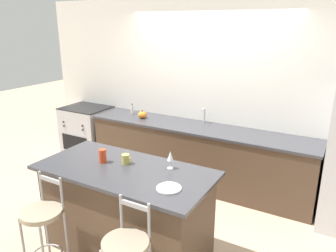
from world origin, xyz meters
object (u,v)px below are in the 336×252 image
wine_glass (170,156)px  tumbler_cup (103,156)px  oven_range (88,132)px  bar_stool_near (43,222)px  coffee_mug (126,159)px  dinner_plate (169,188)px  soap_bottle (132,110)px  pumpkin_decoration (142,115)px

wine_glass → tumbler_cup: bearing=-162.6°
oven_range → tumbler_cup: size_ratio=6.53×
bar_stool_near → tumbler_cup: size_ratio=7.05×
coffee_mug → tumbler_cup: size_ratio=0.81×
bar_stool_near → dinner_plate: (1.06, 0.51, 0.40)m
oven_range → soap_bottle: (0.93, 0.10, 0.52)m
pumpkin_decoration → coffee_mug: bearing=-61.2°
bar_stool_near → coffee_mug: (0.41, 0.75, 0.45)m
soap_bottle → wine_glass: bearing=-44.9°
bar_stool_near → pumpkin_decoration: bearing=101.4°
tumbler_cup → pumpkin_decoration: size_ratio=1.03×
pumpkin_decoration → oven_range: bearing=178.6°
tumbler_cup → dinner_plate: bearing=-10.3°
oven_range → dinner_plate: (2.76, -1.90, 0.50)m
wine_glass → tumbler_cup: 0.72m
pumpkin_decoration → soap_bottle: 0.31m
wine_glass → pumpkin_decoration: wine_glass is taller
dinner_plate → pumpkin_decoration: pumpkin_decoration is taller
bar_stool_near → wine_glass: (0.87, 0.88, 0.52)m
oven_range → pumpkin_decoration: bearing=-1.4°
oven_range → wine_glass: (2.56, -1.53, 0.62)m
pumpkin_decoration → soap_bottle: soap_bottle is taller
bar_stool_near → soap_bottle: size_ratio=5.76×
tumbler_cup → soap_bottle: size_ratio=0.82×
tumbler_cup → soap_bottle: bearing=117.2°
wine_glass → pumpkin_decoration: size_ratio=1.33×
dinner_plate → soap_bottle: 2.70m
bar_stool_near → dinner_plate: 1.25m
oven_range → coffee_mug: bearing=-38.1°
dinner_plate → coffee_mug: bearing=159.3°
coffee_mug → pumpkin_decoration: coffee_mug is taller
bar_stool_near → soap_bottle: (-0.76, 2.50, 0.42)m
oven_range → wine_glass: wine_glass is taller
pumpkin_decoration → soap_bottle: bearing=156.1°
coffee_mug → oven_range: bearing=141.9°
bar_stool_near → coffee_mug: size_ratio=8.73×
bar_stool_near → coffee_mug: bearing=61.1°
dinner_plate → tumbler_cup: 0.90m
wine_glass → soap_bottle: wine_glass is taller
oven_range → coffee_mug: (2.11, -1.66, 0.54)m
wine_glass → coffee_mug: size_ratio=1.60×
oven_range → tumbler_cup: (1.88, -1.74, 0.56)m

